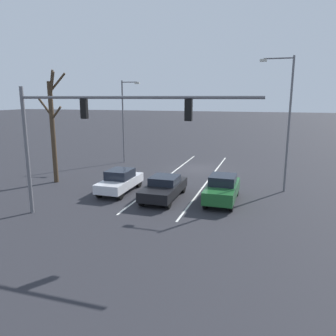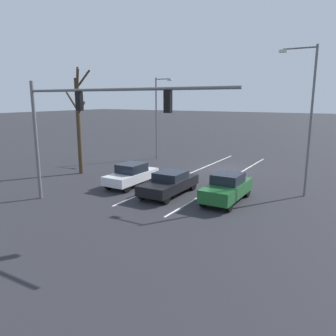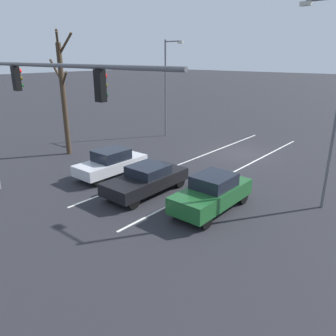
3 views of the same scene
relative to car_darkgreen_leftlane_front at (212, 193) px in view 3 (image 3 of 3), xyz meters
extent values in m
plane|color=#28282D|center=(3.42, -8.82, -0.82)|extent=(240.00, 240.00, 0.00)
cube|color=silver|center=(1.75, -5.38, -0.82)|extent=(0.12, 18.88, 0.01)
cube|color=silver|center=(5.10, -5.38, -0.82)|extent=(0.12, 18.88, 0.01)
cube|color=#1E5928|center=(0.00, 0.03, -0.11)|extent=(1.73, 4.28, 0.73)
cube|color=black|center=(0.00, -0.11, 0.53)|extent=(1.52, 1.78, 0.56)
cube|color=red|center=(-0.60, -2.07, 0.07)|extent=(0.24, 0.06, 0.12)
cube|color=red|center=(0.60, -2.07, 0.07)|extent=(0.24, 0.06, 0.12)
cylinder|color=black|center=(-0.73, 1.57, -0.47)|extent=(0.22, 0.70, 0.70)
cylinder|color=black|center=(0.73, 1.57, -0.47)|extent=(0.22, 0.70, 0.70)
cylinder|color=black|center=(-0.73, -1.51, -0.47)|extent=(0.22, 0.70, 0.70)
cylinder|color=black|center=(0.73, -1.51, -0.47)|extent=(0.22, 0.70, 0.70)
cube|color=black|center=(3.57, 0.50, -0.19)|extent=(1.88, 4.54, 0.60)
cube|color=black|center=(3.57, 0.32, 0.35)|extent=(1.65, 1.77, 0.47)
cube|color=red|center=(2.91, -1.73, -0.04)|extent=(0.24, 0.06, 0.12)
cube|color=red|center=(4.23, -1.73, -0.04)|extent=(0.24, 0.06, 0.12)
cylinder|color=black|center=(2.76, 2.19, -0.49)|extent=(0.22, 0.67, 0.67)
cylinder|color=black|center=(4.38, 2.19, -0.49)|extent=(0.22, 0.67, 0.67)
cylinder|color=black|center=(2.76, -1.18, -0.49)|extent=(0.22, 0.67, 0.67)
cylinder|color=black|center=(4.38, -1.18, -0.49)|extent=(0.22, 0.67, 0.67)
cube|color=silver|center=(6.84, -0.04, -0.18)|extent=(1.70, 4.23, 0.59)
cube|color=black|center=(6.84, -0.08, 0.41)|extent=(1.50, 1.83, 0.59)
cube|color=red|center=(6.24, -2.12, -0.03)|extent=(0.24, 0.06, 0.12)
cube|color=red|center=(7.43, -2.12, -0.03)|extent=(0.24, 0.06, 0.12)
cylinder|color=black|center=(6.11, 1.48, -0.47)|extent=(0.22, 0.70, 0.70)
cylinder|color=black|center=(7.56, 1.48, -0.47)|extent=(0.22, 0.70, 0.70)
cylinder|color=black|center=(6.11, -1.56, -0.47)|extent=(0.22, 0.70, 0.70)
cylinder|color=black|center=(7.56, -1.56, -0.47)|extent=(0.22, 0.70, 0.70)
cylinder|color=slate|center=(3.75, 5.05, 5.41)|extent=(12.03, 0.14, 0.14)
cube|color=black|center=(0.94, 5.05, 4.87)|extent=(0.32, 0.22, 0.95)
sphere|color=red|center=(0.94, 4.89, 5.15)|extent=(0.20, 0.20, 0.20)
sphere|color=#4C420C|center=(0.94, 4.89, 4.87)|extent=(0.20, 0.20, 0.20)
sphere|color=#0A3814|center=(0.94, 4.89, 4.58)|extent=(0.20, 0.20, 0.20)
cube|color=black|center=(6.16, 5.05, 4.87)|extent=(0.32, 0.22, 0.95)
sphere|color=red|center=(6.16, 4.89, 5.15)|extent=(0.20, 0.20, 0.20)
sphere|color=#4C420C|center=(6.16, 4.89, 4.87)|extent=(0.20, 0.20, 0.20)
sphere|color=#0A3814|center=(6.16, 4.89, 4.58)|extent=(0.20, 0.20, 0.20)
cylinder|color=slate|center=(10.97, -9.65, 3.06)|extent=(0.14, 0.14, 7.77)
cylinder|color=slate|center=(10.20, -9.65, 6.80)|extent=(1.55, 0.09, 0.09)
cube|color=beige|center=(9.43, -9.65, 6.70)|extent=(0.44, 0.24, 0.16)
cube|color=beige|center=(-1.86, -3.47, 7.73)|extent=(0.44, 0.24, 0.16)
cylinder|color=#423323|center=(12.59, -1.05, 2.85)|extent=(0.34, 0.34, 7.35)
cylinder|color=#423323|center=(13.14, -1.05, 4.80)|extent=(1.23, 0.15, 1.47)
cylinder|color=#423323|center=(12.10, -0.93, 4.31)|extent=(1.11, 0.41, 1.02)
cylinder|color=#423323|center=(12.25, -0.83, 6.42)|extent=(0.86, 0.65, 1.72)
cylinder|color=#423323|center=(12.18, -0.78, 6.20)|extent=(1.01, 0.75, 1.90)
cylinder|color=#423323|center=(12.02, -1.20, 6.42)|extent=(1.28, 0.46, 1.39)
camera|label=1|loc=(-2.52, 19.25, 5.43)|focal=35.00mm
camera|label=2|loc=(-6.32, 17.30, 5.00)|focal=35.00mm
camera|label=3|loc=(-7.08, 11.41, 5.71)|focal=35.00mm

